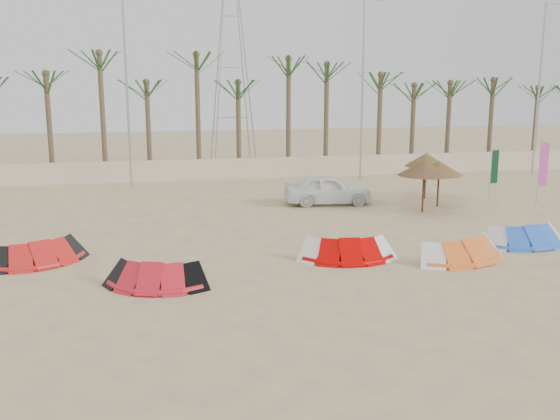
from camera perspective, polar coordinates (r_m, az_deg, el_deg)
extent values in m
plane|color=#D8B97E|center=(18.63, 3.72, -7.67)|extent=(120.00, 120.00, 0.00)
cube|color=beige|center=(39.60, -4.64, 3.77)|extent=(60.00, 0.30, 1.30)
cylinder|color=brown|center=(40.54, -10.63, 7.49)|extent=(0.32, 0.32, 6.50)
ellipsoid|color=#194719|center=(40.43, -10.81, 12.09)|extent=(4.00, 4.00, 2.40)
cylinder|color=brown|center=(41.91, 3.29, 7.82)|extent=(0.32, 0.32, 6.50)
ellipsoid|color=#194719|center=(41.81, 3.34, 12.26)|extent=(4.00, 4.00, 2.40)
cylinder|color=brown|center=(45.50, 15.67, 7.72)|extent=(0.32, 0.32, 6.50)
ellipsoid|color=#194719|center=(45.40, 15.91, 11.81)|extent=(4.00, 4.00, 2.40)
cylinder|color=brown|center=(49.65, 23.99, 7.46)|extent=(0.32, 0.32, 6.50)
cylinder|color=#A5A8AD|center=(36.95, -13.81, 10.44)|extent=(0.14, 0.14, 11.00)
cylinder|color=#A5A8AD|center=(39.04, 7.55, 10.74)|extent=(0.14, 0.14, 11.00)
cube|color=#A5A8AD|center=(39.64, 9.21, 18.46)|extent=(0.35, 0.14, 0.10)
cylinder|color=#A5A8AD|center=(44.41, 22.59, 10.08)|extent=(0.14, 0.14, 11.00)
cylinder|color=#A5A8AD|center=(44.93, 23.72, 16.92)|extent=(1.00, 0.08, 0.08)
cube|color=#A5A8AD|center=(45.21, 24.25, 16.77)|extent=(0.35, 0.14, 0.10)
cylinder|color=red|center=(23.00, -21.16, -4.39)|extent=(2.76, 1.62, 0.20)
cube|color=black|center=(22.86, -17.77, -3.85)|extent=(1.05, 1.25, 0.40)
cylinder|color=red|center=(19.44, -11.33, -6.73)|extent=(2.76, 1.12, 0.20)
cube|color=black|center=(19.54, -15.13, -6.36)|extent=(0.93, 1.24, 0.40)
cube|color=black|center=(19.52, -7.57, -6.05)|extent=(0.93, 1.24, 0.40)
cylinder|color=#CF0200|center=(22.01, 6.19, -4.35)|extent=(3.06, 0.50, 0.20)
cube|color=white|center=(21.69, 2.65, -4.12)|extent=(0.71, 1.15, 0.40)
cube|color=white|center=(22.50, 9.46, -3.68)|extent=(0.71, 1.15, 0.40)
cylinder|color=orange|center=(22.78, 16.37, -4.21)|extent=(3.22, 1.32, 0.20)
cube|color=white|center=(22.17, 12.82, -4.06)|extent=(0.94, 1.24, 0.40)
cube|color=white|center=(23.55, 19.53, -3.51)|extent=(0.94, 1.24, 0.40)
cylinder|color=blue|center=(25.54, 21.60, -2.84)|extent=(3.13, 0.56, 0.20)
cube|color=silver|center=(24.86, 18.78, -2.67)|extent=(0.72, 1.16, 0.40)
cube|color=silver|center=(26.37, 24.07, -2.26)|extent=(0.72, 1.16, 0.40)
cylinder|color=#4C331E|center=(31.75, 14.27, 2.23)|extent=(0.10, 0.10, 2.19)
cone|color=brown|center=(31.63, 14.35, 3.75)|extent=(2.35, 2.35, 0.70)
cylinder|color=#4C331E|center=(30.30, 12.97, 2.01)|extent=(0.10, 0.10, 2.37)
cone|color=brown|center=(30.16, 13.05, 3.76)|extent=(2.53, 2.53, 0.70)
cylinder|color=#4C331E|center=(33.73, 13.15, 2.96)|extent=(0.10, 0.10, 2.34)
cone|color=brown|center=(33.60, 13.23, 4.51)|extent=(2.26, 2.26, 0.70)
cylinder|color=#A5A8AD|center=(33.64, 22.58, 3.21)|extent=(0.04, 0.04, 3.35)
cube|color=#E84BBF|center=(33.71, 22.95, 3.89)|extent=(0.42, 0.10, 2.18)
cylinder|color=#A5A8AD|center=(34.76, 18.70, 3.22)|extent=(0.04, 0.04, 2.72)
cube|color=#0C351D|center=(34.82, 19.05, 3.75)|extent=(0.42, 0.05, 1.77)
imported|color=white|center=(31.57, 4.36, 1.87)|extent=(4.55, 2.17, 1.50)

